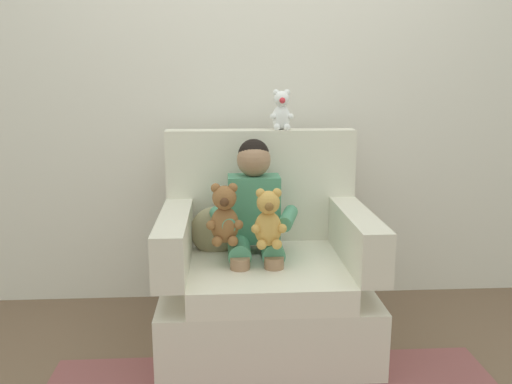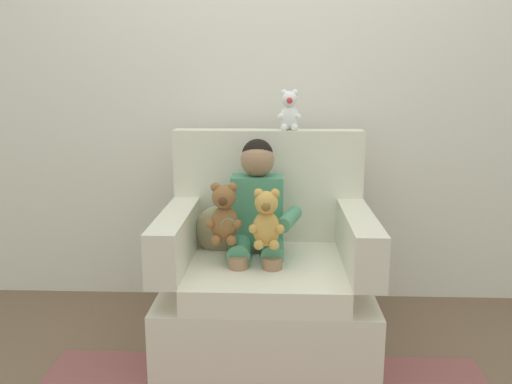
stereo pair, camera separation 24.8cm
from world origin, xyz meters
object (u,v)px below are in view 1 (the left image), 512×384
object	(u,v)px
armchair	(265,276)
plush_honey	(269,220)
throw_pillow	(215,231)
seated_child	(255,214)
plush_brown	(225,216)
plush_white_on_backrest	(281,111)

from	to	relation	value
armchair	plush_honey	xyz separation A→B (m)	(0.00, -0.19, 0.35)
plush_honey	throw_pillow	distance (m)	0.41
seated_child	plush_honey	size ratio (longest dim) A/B	2.98
armchair	plush_brown	world-z (taller)	armchair
seated_child	throw_pillow	distance (m)	0.25
plush_brown	throw_pillow	xyz separation A→B (m)	(-0.05, 0.24, -0.14)
seated_child	plush_honey	xyz separation A→B (m)	(0.05, -0.20, 0.03)
plush_brown	throw_pillow	distance (m)	0.28
seated_child	plush_honey	distance (m)	0.21
armchair	plush_white_on_backrest	xyz separation A→B (m)	(0.11, 0.30, 0.81)
plush_honey	plush_white_on_backrest	world-z (taller)	plush_white_on_backrest
plush_brown	plush_white_on_backrest	size ratio (longest dim) A/B	1.36
armchair	seated_child	xyz separation A→B (m)	(-0.05, 0.01, 0.32)
seated_child	plush_brown	distance (m)	0.21
plush_white_on_backrest	throw_pillow	bearing A→B (deg)	-135.04
plush_honey	plush_brown	world-z (taller)	plush_brown
throw_pillow	plush_white_on_backrest	bearing A→B (deg)	28.29
seated_child	throw_pillow	size ratio (longest dim) A/B	3.17
armchair	seated_child	world-z (taller)	armchair
plush_brown	throw_pillow	bearing A→B (deg)	109.91
plush_honey	plush_white_on_backrest	bearing A→B (deg)	97.95
plush_honey	plush_white_on_backrest	size ratio (longest dim) A/B	1.29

